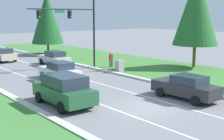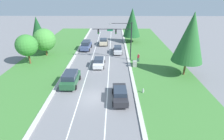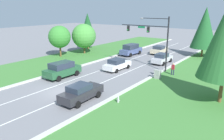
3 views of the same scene
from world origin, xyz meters
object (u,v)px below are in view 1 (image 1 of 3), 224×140
Objects in this scene: traffic_signal_mast at (76,21)px; champagne_sedan at (3,55)px; charcoal_sedan at (186,87)px; pedestrian at (111,59)px; fire_hydrant at (195,84)px; conifer_far_right_tree at (47,18)px; silver_sedan at (54,58)px; conifer_near_right_tree at (196,9)px; white_sedan at (59,71)px; utility_cabinet at (120,66)px; forest_suv at (64,89)px.

champagne_sedan is at bearing 109.32° from traffic_signal_mast.
traffic_signal_mast is 14.75m from charcoal_sedan.
pedestrian is 2.41× the size of fire_hydrant.
traffic_signal_mast reaches higher than champagne_sedan.
conifer_far_right_tree reaches higher than traffic_signal_mast.
silver_sedan is 0.53× the size of conifer_far_right_tree.
conifer_near_right_tree is (10.45, -6.76, 1.25)m from traffic_signal_mast.
traffic_signal_mast is 1.62× the size of white_sedan.
conifer_near_right_tree reaches higher than traffic_signal_mast.
utility_cabinet is at bearing -67.84° from champagne_sedan.
silver_sedan is 17.14m from fire_hydrant.
white_sedan is at bearing 165.90° from conifer_near_right_tree.
conifer_near_right_tree is (10.75, -11.09, 5.47)m from silver_sedan.
traffic_signal_mast is at bearing 102.71° from fire_hydrant.
silver_sedan is (7.25, 14.53, -0.21)m from forest_suv.
silver_sedan is 16.38m from conifer_near_right_tree.
utility_cabinet is at bearing -93.09° from conifer_far_right_tree.
utility_cabinet is 10.15m from conifer_near_right_tree.
fire_hydrant is (6.63, -23.36, -0.48)m from champagne_sedan.
forest_suv is 26.19m from conifer_far_right_tree.
white_sedan is at bearing -114.49° from conifer_far_right_tree.
white_sedan is at bearing 125.63° from fire_hydrant.
utility_cabinet is 1.73× the size of fire_hydrant.
utility_cabinet is at bearing 72.57° from charcoal_sedan.
charcoal_sedan is (-0.09, -18.46, 0.03)m from silver_sedan.
fire_hydrant is 0.08× the size of conifer_far_right_tree.
silver_sedan is at bearing 110.17° from utility_cabinet.
white_sedan is at bearing 63.30° from forest_suv.
champagne_sedan is 23.30m from conifer_near_right_tree.
pedestrian reaches higher than champagne_sedan.
silver_sedan is 7.40m from champagne_sedan.
forest_suv is 12.12m from utility_cabinet.
conifer_far_right_tree is at bearing 15.63° from champagne_sedan.
utility_cabinet is at bearing 91.22° from fire_hydrant.
fire_hydrant is at bearing -79.68° from silver_sedan.
champagne_sedan is (-3.51, 6.51, 0.00)m from silver_sedan.
fire_hydrant is at bearing -77.29° from traffic_signal_mast.
conifer_near_right_tree is at bearing 138.31° from pedestrian.
white_sedan reaches higher than champagne_sedan.
champagne_sedan is 15.85m from utility_cabinet.
champagne_sedan is at bearing -59.90° from pedestrian.
conifer_far_right_tree reaches higher than silver_sedan.
traffic_signal_mast is 1.60× the size of charcoal_sedan.
pedestrian is at bearing -54.18° from silver_sedan.
silver_sedan is 6.65× the size of fire_hydrant.
champagne_sedan is 3.58× the size of utility_cabinet.
conifer_near_right_tree is (7.63, 5.76, 5.94)m from fire_hydrant.
forest_suv is at bearing -126.50° from traffic_signal_mast.
silver_sedan is 8.31m from white_sedan.
white_sedan is at bearing 13.86° from pedestrian.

